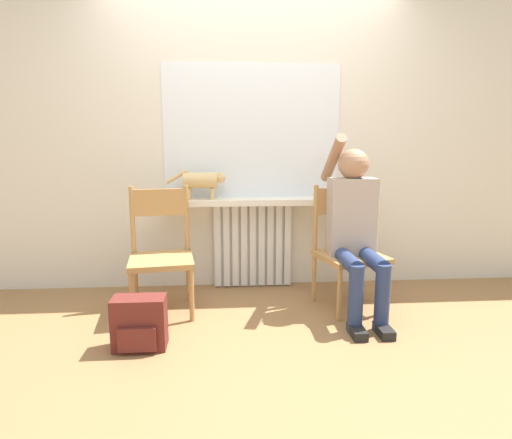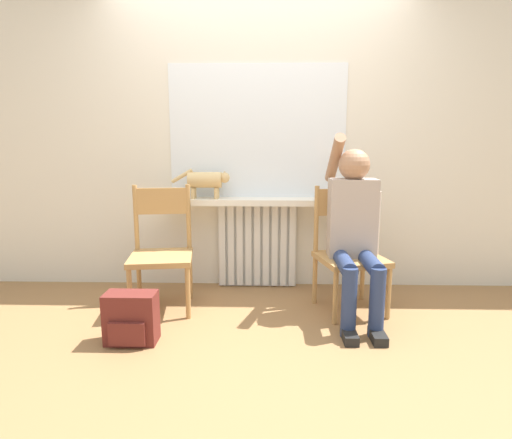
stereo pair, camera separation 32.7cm
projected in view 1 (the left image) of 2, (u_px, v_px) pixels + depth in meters
name	position (u px, v px, depth m)	size (l,w,h in m)	color
ground_plane	(265.00, 346.00, 2.67)	(12.00, 12.00, 0.00)	olive
wall_with_window	(252.00, 131.00, 3.64)	(7.00, 0.06, 2.70)	silver
radiator	(253.00, 245.00, 3.74)	(0.68, 0.08, 0.74)	silver
windowsill	(253.00, 201.00, 3.60)	(1.55, 0.24, 0.05)	white
window_glass	(252.00, 132.00, 3.61)	(1.49, 0.01, 1.11)	white
chair_left	(161.00, 251.00, 3.17)	(0.51, 0.51, 0.93)	#B2844C
chair_right	(348.00, 248.00, 3.27)	(0.55, 0.55, 0.93)	#B2844C
person	(355.00, 224.00, 3.11)	(0.36, 1.01, 1.32)	navy
cat	(202.00, 181.00, 3.52)	(0.49, 0.13, 0.25)	#DBB77A
backpack	(140.00, 324.00, 2.62)	(0.32, 0.20, 0.33)	maroon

